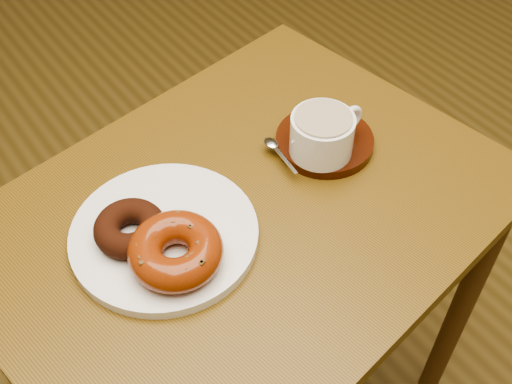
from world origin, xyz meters
TOP-DOWN VIEW (x-y plane):
  - ground at (0.00, 0.00)m, footprint 6.00×6.00m
  - cafe_table at (-0.19, -0.05)m, footprint 0.83×0.67m
  - donut_plate at (-0.31, -0.03)m, footprint 0.35×0.35m
  - donut_cinnamon at (-0.35, -0.02)m, footprint 0.13×0.13m
  - donut_caramel at (-0.32, -0.09)m, footprint 0.14×0.14m
  - saucer at (-0.02, -0.02)m, footprint 0.18×0.18m
  - coffee_cup at (-0.04, -0.04)m, footprint 0.13×0.09m
  - teaspoon at (-0.09, 0.01)m, footprint 0.02×0.09m

SIDE VIEW (x-z plane):
  - ground at x=0.00m, z-range 0.00..0.00m
  - cafe_table at x=-0.19m, z-range 0.24..0.94m
  - donut_plate at x=-0.31m, z-range 0.70..0.72m
  - saucer at x=-0.02m, z-range 0.70..0.72m
  - teaspoon at x=-0.09m, z-range 0.72..0.72m
  - donut_cinnamon at x=-0.35m, z-range 0.72..0.75m
  - donut_caramel at x=-0.32m, z-range 0.72..0.76m
  - coffee_cup at x=-0.04m, z-range 0.72..0.79m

